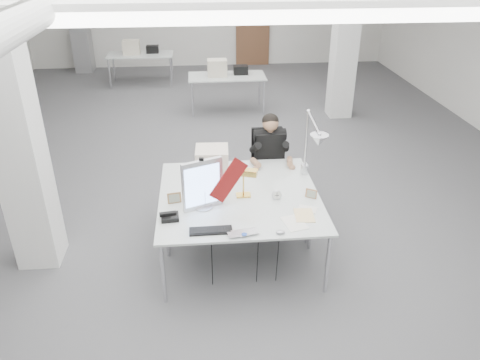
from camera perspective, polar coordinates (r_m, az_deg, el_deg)
The scene contains 23 objects.
room_shell at distance 7.00m, azimuth -1.47°, elevation 13.88°, with size 10.04×14.04×3.24m.
desk_main at distance 4.92m, azimuth 0.37°, elevation -4.49°, with size 1.80×0.90×0.03m, color silver.
desk_second at distance 5.70m, azimuth -0.51°, elevation 0.31°, with size 1.80×0.90×0.03m, color silver.
bg_desk_a at distance 10.01m, azimuth -1.61°, elevation 12.52°, with size 1.60×0.80×0.03m, color silver.
bg_desk_b at distance 12.21m, azimuth -12.06°, elevation 14.73°, with size 1.60×0.80×0.03m, color silver.
filing_cabinet at distance 13.93m, azimuth -18.60°, elevation 14.89°, with size 0.45×0.55×1.20m, color gray.
office_chair at distance 6.39m, azimuth 3.47°, elevation 1.14°, with size 0.50×0.50×1.02m, color black, non-canonical shape.
seated_person at distance 6.18m, azimuth 3.64°, elevation 4.15°, with size 0.46×0.57×0.86m, color black, non-canonical shape.
monitor at distance 4.94m, azimuth -4.60°, elevation -0.55°, with size 0.45×0.05×0.56m, color silver.
pennant at distance 4.89m, azimuth -1.38°, elevation -0.03°, with size 0.48×0.01×0.20m, color maroon.
keyboard at distance 4.67m, azimuth -3.58°, elevation -6.19°, with size 0.43×0.14×0.02m, color black.
laptop at distance 4.59m, azimuth 0.54°, elevation -6.81°, with size 0.30×0.20×0.02m, color silver.
mouse at distance 4.64m, azimuth 4.94°, elevation -6.36°, with size 0.09×0.06×0.04m, color #AEAEB3.
bankers_lamp at distance 5.19m, azimuth 0.42°, elevation -0.23°, with size 0.31×0.13×0.36m, color gold, non-canonical shape.
desk_phone at distance 4.90m, azimuth -8.53°, elevation -4.50°, with size 0.18×0.16×0.05m, color black.
picture_frame_left at distance 5.17m, azimuth -8.02°, elevation -2.17°, with size 0.15×0.01×0.12m, color #A27346.
picture_frame_right at distance 5.28m, azimuth 8.66°, elevation -1.65°, with size 0.13×0.01×0.10m, color #B1794C.
desk_clock at distance 5.21m, azimuth 4.49°, elevation -1.84°, with size 0.11×0.11×0.03m, color silver.
paper_stack_a at distance 4.83m, azimuth 6.62°, elevation -5.21°, with size 0.20×0.29×0.01m, color white.
paper_stack_b at distance 4.96m, azimuth 7.83°, elevation -4.29°, with size 0.20×0.28×0.01m, color #F7D493.
paper_stack_c at distance 5.08m, azimuth 8.21°, elevation -3.52°, with size 0.20×0.14×0.01m, color white.
beige_monitor at distance 5.63m, azimuth -3.41°, elevation 2.14°, with size 0.39×0.37×0.37m, color beige.
architect_lamp at distance 5.43m, azimuth 8.66°, elevation 3.69°, with size 0.23×0.67×0.86m, color #B3B3B7, non-canonical shape.
Camera 1 is at (-0.41, -6.64, 3.37)m, focal length 35.00 mm.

